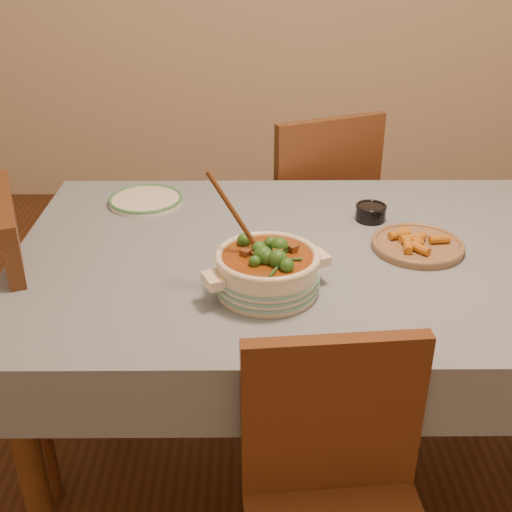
{
  "coord_description": "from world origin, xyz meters",
  "views": [
    {
      "loc": [
        -0.17,
        -1.6,
        1.59
      ],
      "look_at": [
        -0.16,
        -0.2,
        0.85
      ],
      "focal_mm": 45.0,
      "sensor_mm": 36.0,
      "label": 1
    }
  ],
  "objects_px": {
    "fried_plate": "(418,244)",
    "stew_casserole": "(267,268)",
    "white_plate": "(146,200)",
    "condiment_bowl": "(371,212)",
    "chair_near": "(337,507)",
    "dining_table": "(312,278)",
    "chair_far": "(313,210)"
  },
  "relations": [
    {
      "from": "fried_plate",
      "to": "stew_casserole",
      "type": "bearing_deg",
      "value": -152.24
    },
    {
      "from": "white_plate",
      "to": "fried_plate",
      "type": "height_order",
      "value": "fried_plate"
    },
    {
      "from": "stew_casserole",
      "to": "white_plate",
      "type": "xyz_separation_m",
      "value": [
        -0.39,
        0.56,
        -0.05
      ]
    },
    {
      "from": "stew_casserole",
      "to": "condiment_bowl",
      "type": "bearing_deg",
      "value": 52.14
    },
    {
      "from": "fried_plate",
      "to": "chair_near",
      "type": "xyz_separation_m",
      "value": [
        -0.29,
        -0.66,
        -0.3
      ]
    },
    {
      "from": "stew_casserole",
      "to": "condiment_bowl",
      "type": "relative_size",
      "value": 3.43
    },
    {
      "from": "white_plate",
      "to": "fried_plate",
      "type": "bearing_deg",
      "value": -22.38
    },
    {
      "from": "white_plate",
      "to": "chair_near",
      "type": "xyz_separation_m",
      "value": [
        0.53,
        -0.99,
        -0.29
      ]
    },
    {
      "from": "stew_casserole",
      "to": "condiment_bowl",
      "type": "distance_m",
      "value": 0.54
    },
    {
      "from": "dining_table",
      "to": "fried_plate",
      "type": "bearing_deg",
      "value": 0.84
    },
    {
      "from": "condiment_bowl",
      "to": "fried_plate",
      "type": "height_order",
      "value": "condiment_bowl"
    },
    {
      "from": "dining_table",
      "to": "chair_far",
      "type": "height_order",
      "value": "chair_far"
    },
    {
      "from": "stew_casserole",
      "to": "chair_far",
      "type": "bearing_deg",
      "value": 78.18
    },
    {
      "from": "condiment_bowl",
      "to": "chair_near",
      "type": "height_order",
      "value": "chair_near"
    },
    {
      "from": "stew_casserole",
      "to": "chair_far",
      "type": "xyz_separation_m",
      "value": [
        0.21,
        1.0,
        -0.29
      ]
    },
    {
      "from": "stew_casserole",
      "to": "dining_table",
      "type": "bearing_deg",
      "value": 58.42
    },
    {
      "from": "dining_table",
      "to": "white_plate",
      "type": "height_order",
      "value": "white_plate"
    },
    {
      "from": "stew_casserole",
      "to": "white_plate",
      "type": "relative_size",
      "value": 1.1
    },
    {
      "from": "dining_table",
      "to": "fried_plate",
      "type": "distance_m",
      "value": 0.31
    },
    {
      "from": "white_plate",
      "to": "condiment_bowl",
      "type": "xyz_separation_m",
      "value": [
        0.71,
        -0.14,
        0.02
      ]
    },
    {
      "from": "fried_plate",
      "to": "chair_far",
      "type": "xyz_separation_m",
      "value": [
        -0.22,
        0.78,
        -0.24
      ]
    },
    {
      "from": "chair_far",
      "to": "chair_near",
      "type": "bearing_deg",
      "value": 64.59
    },
    {
      "from": "stew_casserole",
      "to": "chair_near",
      "type": "xyz_separation_m",
      "value": [
        0.14,
        -0.43,
        -0.34
      ]
    },
    {
      "from": "condiment_bowl",
      "to": "chair_near",
      "type": "xyz_separation_m",
      "value": [
        -0.19,
        -0.85,
        -0.31
      ]
    },
    {
      "from": "fried_plate",
      "to": "chair_far",
      "type": "bearing_deg",
      "value": 105.79
    },
    {
      "from": "dining_table",
      "to": "chair_near",
      "type": "height_order",
      "value": "chair_near"
    },
    {
      "from": "condiment_bowl",
      "to": "chair_near",
      "type": "distance_m",
      "value": 0.93
    },
    {
      "from": "white_plate",
      "to": "fried_plate",
      "type": "relative_size",
      "value": 0.94
    },
    {
      "from": "white_plate",
      "to": "condiment_bowl",
      "type": "relative_size",
      "value": 3.13
    },
    {
      "from": "stew_casserole",
      "to": "condiment_bowl",
      "type": "height_order",
      "value": "stew_casserole"
    },
    {
      "from": "white_plate",
      "to": "chair_far",
      "type": "distance_m",
      "value": 0.78
    },
    {
      "from": "chair_far",
      "to": "chair_near",
      "type": "height_order",
      "value": "chair_far"
    }
  ]
}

